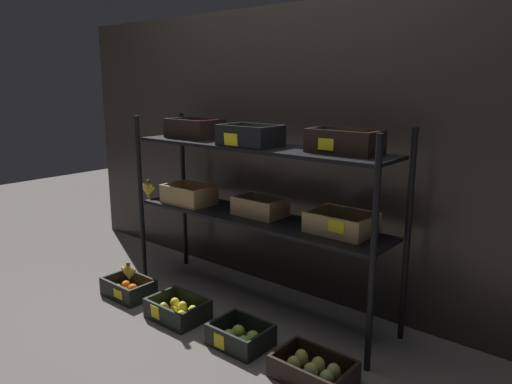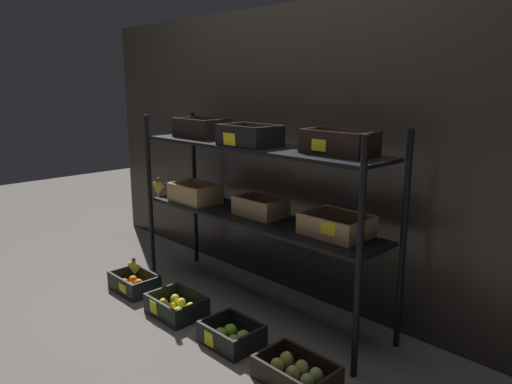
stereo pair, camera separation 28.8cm
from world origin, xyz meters
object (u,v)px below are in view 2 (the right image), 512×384
at_px(crate_ground_pear, 296,373).
at_px(crate_ground_apple_green, 232,336).
at_px(crate_ground_lemon, 177,307).
at_px(crate_ground_tangerine, 134,284).
at_px(banana_bunch_loose, 135,267).
at_px(display_rack, 256,179).

bearing_deg(crate_ground_pear, crate_ground_apple_green, 178.47).
distance_m(crate_ground_lemon, crate_ground_apple_green, 0.49).
xyz_separation_m(crate_ground_tangerine, banana_bunch_loose, (0.01, 0.00, 0.12)).
height_order(crate_ground_pear, banana_bunch_loose, banana_bunch_loose).
distance_m(crate_ground_pear, banana_bunch_loose, 1.43).
distance_m(display_rack, crate_ground_apple_green, 0.90).
relative_size(display_rack, crate_ground_apple_green, 6.19).
distance_m(crate_ground_lemon, crate_ground_pear, 0.95).
relative_size(display_rack, banana_bunch_loose, 12.91).
relative_size(crate_ground_apple_green, crate_ground_pear, 0.82).
relative_size(crate_ground_tangerine, crate_ground_pear, 0.89).
xyz_separation_m(crate_ground_tangerine, crate_ground_pear, (1.43, 0.01, 0.00)).
bearing_deg(crate_ground_tangerine, display_rack, 31.96).
relative_size(display_rack, crate_ground_pear, 5.07).
relative_size(crate_ground_lemon, crate_ground_pear, 0.90).
height_order(crate_ground_tangerine, banana_bunch_loose, banana_bunch_loose).
bearing_deg(crate_ground_tangerine, crate_ground_lemon, 0.67).
xyz_separation_m(crate_ground_lemon, crate_ground_pear, (0.95, 0.00, 0.00)).
relative_size(crate_ground_lemon, crate_ground_apple_green, 1.10).
xyz_separation_m(crate_ground_apple_green, banana_bunch_loose, (-0.95, -0.02, 0.12)).
distance_m(crate_ground_apple_green, banana_bunch_loose, 0.96).
bearing_deg(banana_bunch_loose, crate_ground_tangerine, -176.85).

